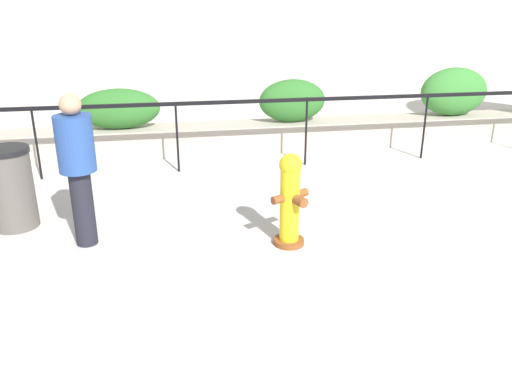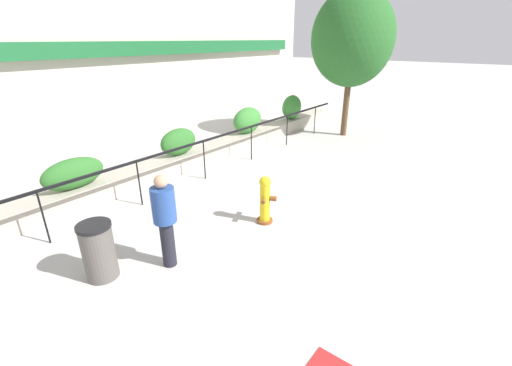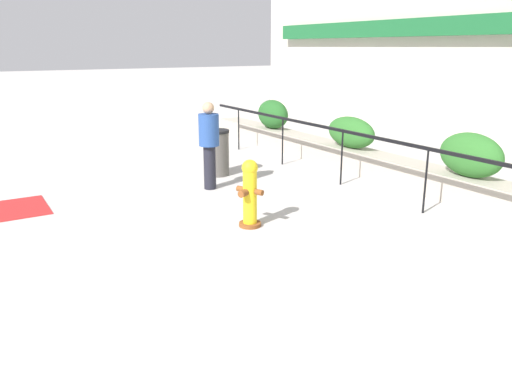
% 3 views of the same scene
% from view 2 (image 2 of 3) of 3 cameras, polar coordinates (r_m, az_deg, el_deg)
% --- Properties ---
extents(ground_plane, '(120.00, 120.00, 0.00)m').
position_cam_2_polar(ground_plane, '(7.62, 18.55, -7.86)').
color(ground_plane, '#BCB7B2').
extents(building_facade, '(30.00, 1.36, 8.00)m').
position_cam_2_polar(building_facade, '(15.27, -29.74, 21.13)').
color(building_facade, beige).
rests_on(building_facade, ground).
extents(planter_wall_low, '(18.00, 0.70, 0.50)m').
position_cam_2_polar(planter_wall_low, '(10.72, -12.61, 3.36)').
color(planter_wall_low, '#ADA393').
rests_on(planter_wall_low, ground).
extents(fence_railing_segment, '(15.00, 0.05, 1.15)m').
position_cam_2_polar(fence_railing_segment, '(9.70, -8.76, 6.34)').
color(fence_railing_segment, black).
rests_on(fence_railing_segment, ground).
extents(hedge_bush_1, '(1.44, 0.57, 0.71)m').
position_cam_2_polar(hedge_bush_1, '(9.01, -28.16, 1.42)').
color(hedge_bush_1, '#2D6B28').
rests_on(hedge_bush_1, planter_wall_low).
extents(hedge_bush_2, '(1.26, 0.56, 0.80)m').
position_cam_2_polar(hedge_bush_2, '(10.54, -12.80, 6.72)').
color(hedge_bush_2, '#2D6B28').
rests_on(hedge_bush_2, planter_wall_low).
extents(hedge_bush_3, '(1.36, 0.70, 0.94)m').
position_cam_2_polar(hedge_bush_3, '(12.77, -1.43, 10.41)').
color(hedge_bush_3, '#387F33').
rests_on(hedge_bush_3, planter_wall_low).
extents(hedge_bush_4, '(1.12, 0.67, 1.02)m').
position_cam_2_polar(hedge_bush_4, '(15.19, 5.99, 12.47)').
color(hedge_bush_4, '#387F33').
rests_on(hedge_bush_4, planter_wall_low).
extents(fire_hydrant, '(0.47, 0.48, 1.08)m').
position_cam_2_polar(fire_hydrant, '(7.38, 1.53, -2.72)').
color(fire_hydrant, brown).
rests_on(fire_hydrant, ground).
extents(street_tree, '(3.39, 3.05, 5.52)m').
position_cam_2_polar(street_tree, '(14.51, 15.82, 22.12)').
color(street_tree, brown).
rests_on(street_tree, ground).
extents(pedestrian, '(0.51, 0.51, 1.73)m').
position_cam_2_polar(pedestrian, '(6.01, -14.97, -5.28)').
color(pedestrian, black).
rests_on(pedestrian, ground).
extents(trash_bin, '(0.55, 0.55, 1.01)m').
position_cam_2_polar(trash_bin, '(6.33, -24.76, -10.24)').
color(trash_bin, '#56514C').
rests_on(trash_bin, ground).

